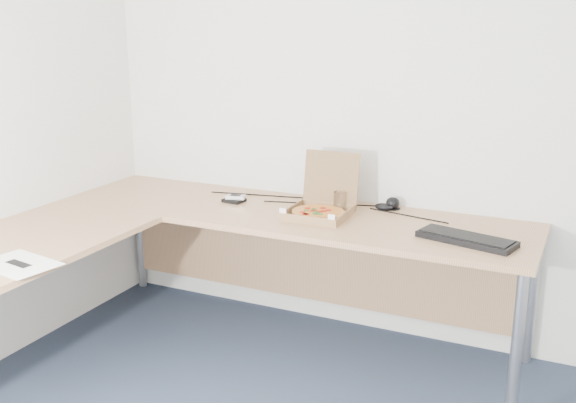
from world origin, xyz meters
The scene contains 11 objects.
room_shell centered at (0.00, 0.00, 1.25)m, with size 3.50×3.50×2.50m, color silver, non-canonical shape.
desk centered at (-0.82, 0.97, 0.70)m, with size 2.50×2.20×0.73m.
pizza_box centered at (-0.33, 1.39, 0.77)m, with size 0.30×0.35×0.30m.
drinking_glass centered at (-0.27, 1.51, 0.78)m, with size 0.06×0.06×0.11m, color white.
keyboard centered at (0.43, 1.29, 0.74)m, with size 0.43×0.15×0.03m, color black.
mouse centered at (-0.07, 1.64, 0.75)m, with size 0.10×0.06×0.04m, color black.
wallet centered at (-0.85, 1.45, 0.74)m, with size 0.11×0.09×0.02m, color black.
phone centered at (-0.85, 1.45, 0.76)m, with size 0.10×0.05×0.02m, color #B2B5BA.
paper_sheet centered at (-1.18, 0.23, 0.73)m, with size 0.32×0.23×0.00m, color white.
dome_speaker centered at (-0.03, 1.68, 0.76)m, with size 0.08×0.08×0.07m, color black.
cable_bundle centered at (-0.42, 1.60, 0.73)m, with size 0.66×0.04×0.01m, color black, non-canonical shape.
Camera 1 is at (0.92, -1.66, 1.70)m, focal length 42.26 mm.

